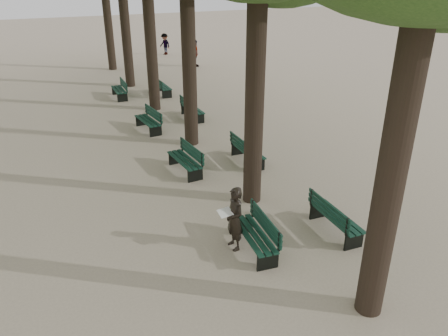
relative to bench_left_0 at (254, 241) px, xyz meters
name	(u,v)px	position (x,y,z in m)	size (l,w,h in m)	color
ground	(255,271)	(-0.37, -0.72, -0.27)	(120.00, 120.00, 0.00)	tan
bench_left_0	(254,241)	(0.00, 0.00, 0.00)	(0.75, 1.85, 0.92)	black
bench_left_1	(185,165)	(0.00, 4.90, 0.00)	(0.71, 1.84, 0.92)	black
bench_left_2	(148,124)	(0.00, 9.40, 0.00)	(0.76, 1.85, 0.92)	black
bench_left_3	(119,93)	(0.00, 14.97, 0.00)	(0.62, 1.82, 0.92)	black
bench_right_0	(335,223)	(2.27, -0.17, 0.00)	(0.66, 1.83, 0.92)	black
bench_right_1	(248,155)	(2.27, 4.74, 0.00)	(0.62, 1.81, 0.92)	black
bench_right_2	(192,113)	(2.27, 10.16, 0.00)	(0.58, 1.80, 0.92)	black
bench_right_3	(163,90)	(2.27, 14.68, 0.00)	(0.59, 1.81, 0.92)	black
man_with_map	(235,219)	(-0.39, 0.30, 0.54)	(0.61, 0.67, 1.62)	black
pedestrian_b	(165,44)	(6.02, 26.07, 0.53)	(1.04, 0.32, 1.61)	#262628
pedestrian_c	(195,53)	(6.53, 20.80, 0.64)	(1.06, 0.36, 1.82)	#262628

